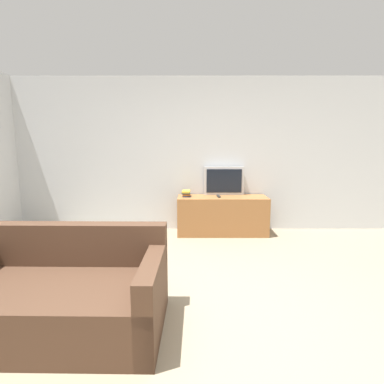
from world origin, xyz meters
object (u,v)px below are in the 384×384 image
(television, at_px, (223,181))
(tv_stand, at_px, (221,215))
(book_stack, at_px, (185,193))
(couch, at_px, (61,297))
(remote_on_stand, at_px, (217,196))

(television, bearing_deg, tv_stand, -101.43)
(tv_stand, relative_size, book_stack, 6.49)
(tv_stand, distance_m, television, 0.60)
(television, height_order, book_stack, television)
(television, distance_m, couch, 3.31)
(remote_on_stand, bearing_deg, book_stack, 174.68)
(remote_on_stand, bearing_deg, tv_stand, 21.41)
(book_stack, bearing_deg, tv_stand, -2.27)
(tv_stand, distance_m, remote_on_stand, 0.33)
(tv_stand, bearing_deg, remote_on_stand, -158.59)
(couch, bearing_deg, remote_on_stand, 61.03)
(couch, height_order, remote_on_stand, couch)
(tv_stand, relative_size, couch, 0.90)
(tv_stand, height_order, couch, couch)
(couch, height_order, book_stack, couch)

